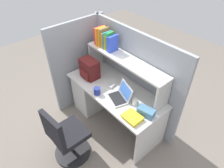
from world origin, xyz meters
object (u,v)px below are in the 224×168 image
object	(u,v)px
paper_cup	(135,102)
tissue_box	(146,112)
computer_mouse	(111,86)
backpack	(89,69)
laptop	(121,96)
snack_canister	(97,91)
office_chair	(66,139)

from	to	relation	value
paper_cup	tissue_box	world-z (taller)	tissue_box
computer_mouse	paper_cup	xyz separation A→B (m)	(0.49, -0.00, 0.03)
backpack	computer_mouse	world-z (taller)	backpack
laptop	backpack	size ratio (longest dim) A/B	1.22
laptop	snack_canister	size ratio (longest dim) A/B	3.45
snack_canister	computer_mouse	bearing A→B (deg)	86.37
paper_cup	snack_canister	size ratio (longest dim) A/B	0.79
paper_cup	office_chair	size ratio (longest dim) A/B	0.09
computer_mouse	office_chair	size ratio (longest dim) A/B	0.11
tissue_box	office_chair	distance (m)	1.13
tissue_box	snack_canister	xyz separation A→B (m)	(-0.73, -0.23, 0.00)
laptop	tissue_box	world-z (taller)	laptop
backpack	computer_mouse	bearing A→B (deg)	12.09
backpack	computer_mouse	distance (m)	0.46
backpack	paper_cup	size ratio (longest dim) A/B	3.58
laptop	paper_cup	world-z (taller)	laptop
snack_canister	paper_cup	bearing A→B (deg)	26.68
office_chair	backpack	bearing A→B (deg)	-62.25
computer_mouse	paper_cup	size ratio (longest dim) A/B	1.22
computer_mouse	office_chair	world-z (taller)	office_chair
computer_mouse	snack_canister	xyz separation A→B (m)	(-0.02, -0.26, 0.04)
backpack	snack_canister	xyz separation A→B (m)	(0.41, -0.17, -0.09)
tissue_box	snack_canister	world-z (taller)	snack_canister
paper_cup	snack_canister	xyz separation A→B (m)	(-0.51, -0.26, 0.01)
laptop	office_chair	distance (m)	0.94
backpack	paper_cup	world-z (taller)	backpack
paper_cup	office_chair	distance (m)	1.05
computer_mouse	snack_canister	bearing A→B (deg)	-108.75
backpack	office_chair	bearing A→B (deg)	-56.27
laptop	paper_cup	bearing A→B (deg)	16.47
tissue_box	office_chair	world-z (taller)	office_chair
paper_cup	office_chair	bearing A→B (deg)	-112.07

